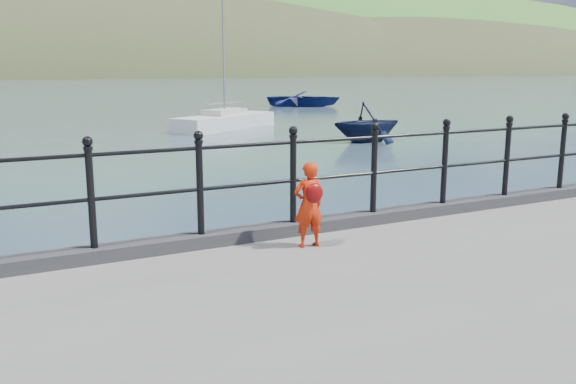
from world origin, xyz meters
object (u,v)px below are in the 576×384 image
railing (248,172)px  launch_blue (304,99)px  launch_navy (367,122)px  child (309,204)px  sailboat_near (225,122)px

railing → launch_blue: 41.28m
railing → launch_navy: bearing=51.1°
railing → child: 0.83m
railing → launch_navy: railing is taller
launch_navy → railing: bearing=140.7°
sailboat_near → child: bearing=-140.0°
child → launch_blue: child is taller
child → launch_blue: (19.83, 36.48, -0.92)m
sailboat_near → railing: bearing=-141.7°
launch_blue → child: bearing=-171.5°
child → launch_navy: bearing=-122.9°
launch_blue → launch_navy: 23.36m
launch_navy → launch_blue: bearing=-22.7°
launch_blue → railing: bearing=-172.5°
railing → sailboat_near: size_ratio=2.10×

